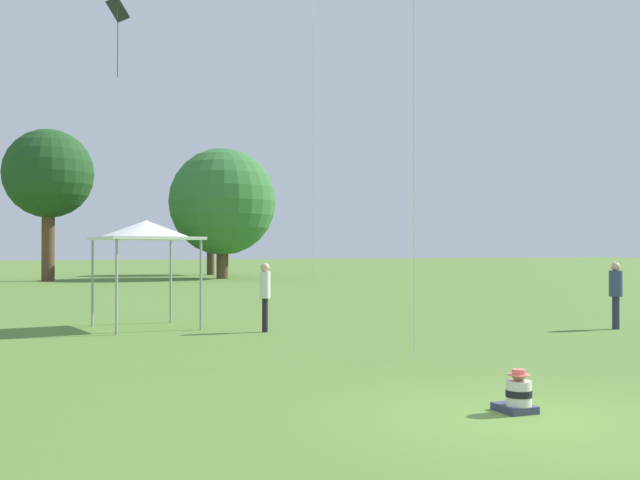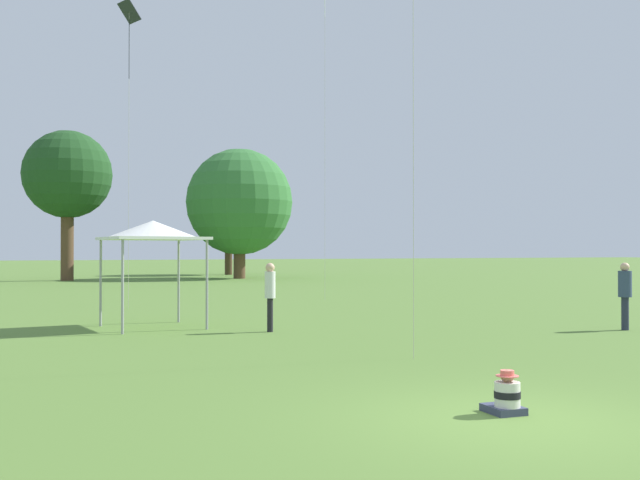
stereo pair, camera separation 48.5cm
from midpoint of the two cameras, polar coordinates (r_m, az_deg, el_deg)
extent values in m
plane|color=#567A33|center=(10.21, 13.78, -13.14)|extent=(300.00, 300.00, 0.00)
cube|color=#383D56|center=(10.63, 13.32, -12.36)|extent=(0.44, 0.54, 0.10)
cylinder|color=silver|center=(10.51, 13.61, -11.29)|extent=(0.35, 0.35, 0.33)
cylinder|color=black|center=(10.51, 13.61, -11.29)|extent=(0.36, 0.36, 0.09)
sphere|color=#A37556|center=(10.47, 13.61, -9.98)|extent=(0.18, 0.18, 0.18)
cylinder|color=#E0665B|center=(10.47, 13.61, -9.96)|extent=(0.30, 0.30, 0.01)
cylinder|color=#E0665B|center=(10.47, 13.61, -9.77)|extent=(0.18, 0.18, 0.08)
cylinder|color=#282D42|center=(22.13, 21.03, -5.20)|extent=(0.21, 0.21, 0.90)
cylinder|color=#334260|center=(22.08, 21.02, -3.11)|extent=(0.39, 0.39, 0.71)
sphere|color=#DBAD89|center=(22.06, 21.02, -1.92)|extent=(0.24, 0.24, 0.24)
cylinder|color=black|center=(20.01, -4.91, -5.73)|extent=(0.18, 0.18, 0.90)
cylinder|color=silver|center=(19.96, -4.91, -3.43)|extent=(0.32, 0.32, 0.71)
sphere|color=#DBAD89|center=(19.94, -4.91, -2.11)|extent=(0.24, 0.24, 0.24)
cube|color=white|center=(21.42, -13.77, 0.12)|extent=(2.89, 2.89, 0.08)
cone|color=white|center=(21.42, -13.76, 0.85)|extent=(2.75, 2.75, 0.46)
cylinder|color=#99999E|center=(22.23, -17.55, -3.17)|extent=(0.07, 0.07, 2.46)
cylinder|color=#99999E|center=(22.91, -11.91, -3.12)|extent=(0.07, 0.07, 2.46)
cylinder|color=#99999E|center=(19.99, -15.92, -3.46)|extent=(0.07, 0.07, 2.46)
cylinder|color=#99999E|center=(20.74, -9.73, -3.38)|extent=(0.07, 0.07, 2.46)
cylinder|color=#BCB7A8|center=(32.93, -0.97, 8.42)|extent=(0.01, 0.01, 14.84)
cube|color=#1E2328|center=(29.75, -15.63, 16.56)|extent=(0.82, 0.99, 0.68)
cylinder|color=#1E2328|center=(29.36, -15.64, 13.95)|extent=(0.02, 0.02, 2.20)
cylinder|color=#BCB7A8|center=(28.60, -15.67, 5.96)|extent=(0.01, 0.01, 11.01)
cylinder|color=brown|center=(55.28, -20.24, 0.05)|extent=(0.88, 0.88, 5.77)
sphere|color=#1E471E|center=(55.53, -20.22, 4.78)|extent=(6.17, 6.17, 6.17)
cylinder|color=brown|center=(56.47, -7.69, -1.12)|extent=(0.89, 0.89, 3.58)
sphere|color=#337033|center=(56.58, -7.68, 2.92)|extent=(7.99, 7.99, 7.99)
cylinder|color=#473323|center=(64.94, -8.55, -0.92)|extent=(0.65, 0.65, 3.91)
sphere|color=#337033|center=(65.02, -8.54, 2.19)|extent=(5.70, 5.70, 5.70)
camera|label=1|loc=(0.24, -90.89, 0.01)|focal=42.00mm
camera|label=2|loc=(0.24, 89.11, -0.01)|focal=42.00mm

